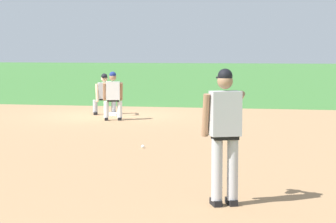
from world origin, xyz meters
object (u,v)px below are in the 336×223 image
(first_baseman, at_px, (105,92))
(baserunner, at_px, (113,94))
(baseball, at_px, (143,147))
(first_base_bag, at_px, (112,114))
(pitcher, at_px, (225,128))

(first_baseman, bearing_deg, baserunner, -155.69)
(baseball, distance_m, baserunner, 5.68)
(baseball, distance_m, first_baseman, 7.42)
(first_base_bag, xyz_separation_m, baserunner, (-1.40, -0.43, 0.75))
(first_base_bag, relative_size, first_baseman, 0.28)
(first_base_bag, height_order, pitcher, pitcher)
(baseball, relative_size, first_baseman, 0.06)
(pitcher, xyz_separation_m, first_baseman, (11.59, 5.20, -0.33))
(first_base_bag, xyz_separation_m, pitcher, (-11.38, -4.90, 1.01))
(baserunner, bearing_deg, first_base_bag, 17.11)
(baseball, bearing_deg, baserunner, 22.65)
(baseball, height_order, pitcher, pitcher)
(baseball, xyz_separation_m, baserunner, (5.20, 2.17, 0.76))
(first_baseman, bearing_deg, pitcher, -155.84)
(first_base_bag, height_order, baserunner, baserunner)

